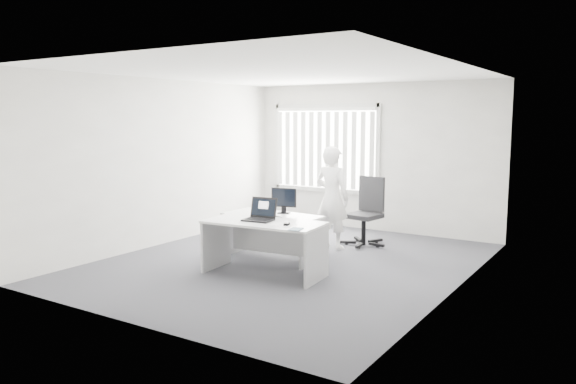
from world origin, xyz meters
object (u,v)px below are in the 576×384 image
Objects in this scene: office_chair at (365,224)px; monitor at (284,201)px; person at (332,197)px; desk_far at (272,227)px; desk_near at (264,236)px; laptop at (258,210)px.

monitor is at bearing -107.37° from office_chair.
monitor is (-0.72, -1.45, 0.52)m from office_chair.
office_chair is 0.81m from person.
office_chair is at bearing 48.15° from monitor.
desk_far is at bearing -107.30° from office_chair.
office_chair reaches higher than monitor.
desk_near is 2.49m from office_chair.
laptop is at bearing -66.29° from desk_far.
desk_far is 1.24m from person.
office_chair is 2.92× the size of monitor.
desk_far is 1.32× the size of office_chair.
person reaches higher than desk_near.
monitor is (-0.35, -0.92, 0.03)m from person.
desk_near is 0.91m from desk_far.
office_chair is at bearing 72.16° from laptop.
monitor reaches higher than desk_far.
monitor reaches higher than laptop.
office_chair is at bearing 75.78° from desk_near.
desk_far is (-0.41, 0.81, -0.04)m from desk_near.
desk_far is at bearing -131.24° from monitor.
monitor is (-0.23, 1.01, -0.02)m from laptop.
laptop is (-0.09, -0.01, 0.36)m from desk_near.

